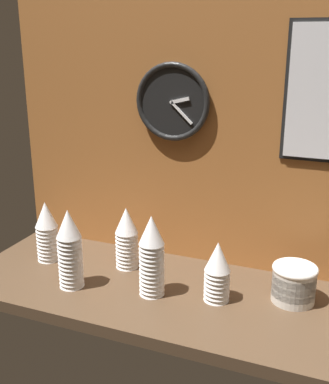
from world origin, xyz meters
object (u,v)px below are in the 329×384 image
(cup_stack_far_left, at_px, (47,231))
(wall_clock, at_px, (173,102))
(cup_stack_center_left, at_px, (127,238))
(cup_stack_center, at_px, (152,256))
(bowl_stack_right, at_px, (294,282))
(cup_stack_left, at_px, (70,249))
(cup_stack_center_right, at_px, (217,271))

(cup_stack_far_left, bearing_deg, wall_clock, 25.48)
(cup_stack_center_left, xyz_separation_m, cup_stack_far_left, (-0.30, -0.06, 0.00))
(cup_stack_center, distance_m, cup_stack_center_left, 0.22)
(cup_stack_far_left, distance_m, bowl_stack_right, 0.90)
(cup_stack_center, bearing_deg, cup_stack_left, -168.79)
(wall_clock, bearing_deg, cup_stack_center_right, -44.56)
(cup_stack_center, xyz_separation_m, wall_clock, (-0.04, 0.29, 0.45))
(cup_stack_center_right, height_order, wall_clock, wall_clock)
(cup_stack_center_left, distance_m, cup_stack_far_left, 0.31)
(cup_stack_left, height_order, cup_stack_far_left, cup_stack_left)
(cup_stack_center_left, bearing_deg, cup_stack_center_right, -15.51)
(wall_clock, bearing_deg, bowl_stack_right, -18.48)
(bowl_stack_right, xyz_separation_m, wall_clock, (-0.48, 0.16, 0.52))
(cup_stack_center_right, xyz_separation_m, cup_stack_far_left, (-0.67, 0.04, 0.01))
(cup_stack_center_left, bearing_deg, cup_stack_center, -41.95)
(cup_stack_left, bearing_deg, cup_stack_far_left, 143.61)
(cup_stack_left, bearing_deg, cup_stack_center_left, 61.14)
(bowl_stack_right, height_order, wall_clock, wall_clock)
(cup_stack_center, distance_m, cup_stack_far_left, 0.47)
(cup_stack_center_left, relative_size, bowl_stack_right, 1.60)
(cup_stack_center_left, height_order, wall_clock, wall_clock)
(cup_stack_center, bearing_deg, cup_stack_far_left, 169.32)
(cup_stack_far_left, bearing_deg, cup_stack_left, -36.39)
(bowl_stack_right, distance_m, wall_clock, 0.73)
(cup_stack_far_left, bearing_deg, cup_stack_center, -10.68)
(cup_stack_center_right, relative_size, bowl_stack_right, 1.40)
(cup_stack_center_left, bearing_deg, cup_stack_left, -118.86)
(cup_stack_center_left, xyz_separation_m, cup_stack_center_right, (0.37, -0.10, -0.01))
(cup_stack_center, distance_m, cup_stack_left, 0.28)
(cup_stack_far_left, bearing_deg, cup_stack_center_left, 10.91)
(cup_stack_left, relative_size, wall_clock, 1.00)
(cup_stack_center_right, bearing_deg, cup_stack_center_left, 164.49)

